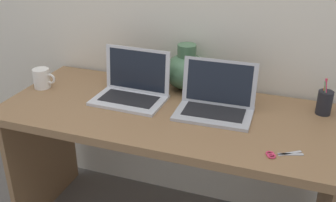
% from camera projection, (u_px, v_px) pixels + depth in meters
% --- Properties ---
extents(back_wall, '(4.40, 0.04, 2.40)m').
position_uv_depth(back_wall, '(194.00, 1.00, 2.06)').
color(back_wall, beige).
rests_on(back_wall, ground).
extents(desk, '(1.61, 0.70, 0.76)m').
position_uv_depth(desk, '(168.00, 139.00, 1.99)').
color(desk, olive).
rests_on(desk, ground).
extents(laptop_left, '(0.36, 0.25, 0.24)m').
position_uv_depth(laptop_left, '(133.00, 86.00, 2.02)').
color(laptop_left, silver).
rests_on(laptop_left, desk).
extents(laptop_right, '(0.36, 0.25, 0.23)m').
position_uv_depth(laptop_right, '(216.00, 99.00, 1.89)').
color(laptop_right, '#B2B2B7').
rests_on(laptop_right, desk).
extents(green_vase, '(0.23, 0.23, 0.24)m').
position_uv_depth(green_vase, '(186.00, 70.00, 2.12)').
color(green_vase, '#47704C').
rests_on(green_vase, desk).
extents(coffee_mug, '(0.13, 0.09, 0.10)m').
position_uv_depth(coffee_mug, '(42.00, 78.00, 2.15)').
color(coffee_mug, white).
rests_on(coffee_mug, desk).
extents(pen_cup, '(0.07, 0.07, 0.18)m').
position_uv_depth(pen_cup, '(324.00, 102.00, 1.87)').
color(pen_cup, black).
rests_on(pen_cup, desk).
extents(scissors, '(0.14, 0.10, 0.01)m').
position_uv_depth(scissors, '(278.00, 154.00, 1.57)').
color(scissors, '#B7B7BC').
rests_on(scissors, desk).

